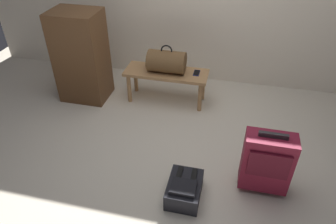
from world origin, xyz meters
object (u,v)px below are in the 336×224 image
cell_phone (197,73)px  backpack_dark (184,189)px  bench (166,76)px  duffel_bag_brown (167,61)px  suitcase_upright_burgundy (267,162)px  side_cabinet (81,57)px

cell_phone → backpack_dark: cell_phone is taller
bench → backpack_dark: (0.50, -1.45, -0.25)m
duffel_bag_brown → cell_phone: (0.36, 0.04, -0.13)m
suitcase_upright_burgundy → backpack_dark: bearing=-158.9°
side_cabinet → cell_phone: bearing=6.8°
suitcase_upright_burgundy → side_cabinet: (-2.17, 1.07, 0.23)m
duffel_bag_brown → side_cabinet: bearing=-172.9°
duffel_bag_brown → side_cabinet: 1.03m
duffel_bag_brown → backpack_dark: size_ratio=1.16×
backpack_dark → side_cabinet: bearing=139.0°
backpack_dark → bench: bearing=109.1°
backpack_dark → suitcase_upright_burgundy: bearing=21.1°
duffel_bag_brown → backpack_dark: 1.59m
bench → suitcase_upright_burgundy: (1.15, -1.20, -0.02)m
cell_phone → side_cabinet: bearing=-173.2°
bench → side_cabinet: size_ratio=0.91×
cell_phone → suitcase_upright_burgundy: suitcase_upright_burgundy is taller
bench → side_cabinet: 1.05m
cell_phone → suitcase_upright_burgundy: 1.47m
bench → cell_phone: cell_phone is taller
suitcase_upright_burgundy → backpack_dark: 0.73m
duffel_bag_brown → cell_phone: bearing=6.0°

